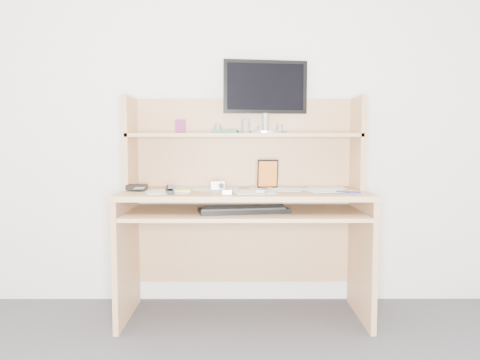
{
  "coord_description": "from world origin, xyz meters",
  "views": [
    {
      "loc": [
        -0.03,
        -1.2,
        1.03
      ],
      "look_at": [
        -0.02,
        1.43,
        0.82
      ],
      "focal_mm": 35.0,
      "sensor_mm": 36.0,
      "label": 1
    }
  ],
  "objects_px": {
    "game_case": "(268,174)",
    "monitor": "(266,95)",
    "keyboard": "(244,210)",
    "desk": "(244,198)",
    "tv_remote": "(264,190)"
  },
  "relations": [
    {
      "from": "desk",
      "to": "keyboard",
      "type": "distance_m",
      "value": 0.27
    },
    {
      "from": "desk",
      "to": "game_case",
      "type": "bearing_deg",
      "value": 0.68
    },
    {
      "from": "game_case",
      "to": "desk",
      "type": "bearing_deg",
      "value": 176.95
    },
    {
      "from": "tv_remote",
      "to": "game_case",
      "type": "distance_m",
      "value": 0.21
    },
    {
      "from": "keyboard",
      "to": "tv_remote",
      "type": "distance_m",
      "value": 0.17
    },
    {
      "from": "game_case",
      "to": "monitor",
      "type": "relative_size",
      "value": 0.33
    },
    {
      "from": "keyboard",
      "to": "game_case",
      "type": "height_order",
      "value": "game_case"
    },
    {
      "from": "tv_remote",
      "to": "monitor",
      "type": "bearing_deg",
      "value": 104.03
    },
    {
      "from": "desk",
      "to": "game_case",
      "type": "height_order",
      "value": "desk"
    },
    {
      "from": "tv_remote",
      "to": "monitor",
      "type": "relative_size",
      "value": 0.32
    },
    {
      "from": "desk",
      "to": "monitor",
      "type": "relative_size",
      "value": 2.68
    },
    {
      "from": "keyboard",
      "to": "monitor",
      "type": "height_order",
      "value": "monitor"
    },
    {
      "from": "desk",
      "to": "monitor",
      "type": "xyz_separation_m",
      "value": [
        0.13,
        0.17,
        0.63
      ]
    },
    {
      "from": "keyboard",
      "to": "tv_remote",
      "type": "relative_size",
      "value": 3.0
    },
    {
      "from": "game_case",
      "to": "monitor",
      "type": "height_order",
      "value": "monitor"
    }
  ]
}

